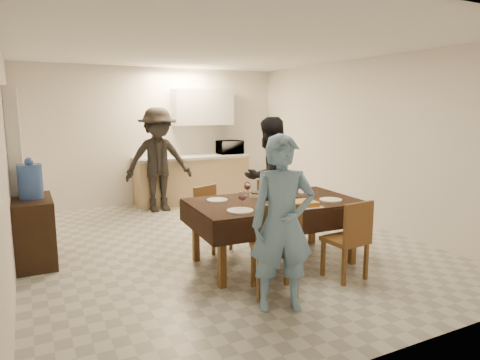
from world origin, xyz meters
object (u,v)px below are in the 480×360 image
(savoury_tart, at_px, (300,204))
(person_near, at_px, (282,224))
(person_far, at_px, (269,177))
(microwave, at_px, (230,147))
(water_jug, at_px, (30,181))
(wine_bottle, at_px, (268,186))
(console, at_px, (35,231))
(water_pitcher, at_px, (301,190))
(person_kitchen, at_px, (159,160))
(dining_table, at_px, (274,203))

(savoury_tart, height_order, person_near, person_near)
(person_far, bearing_deg, microwave, -114.85)
(water_jug, xyz_separation_m, wine_bottle, (2.50, -1.21, -0.06))
(console, relative_size, water_pitcher, 4.25)
(water_jug, height_order, savoury_tart, water_jug)
(wine_bottle, bearing_deg, person_far, 59.04)
(person_far, bearing_deg, water_jug, -15.68)
(water_pitcher, distance_m, person_far, 1.12)
(water_pitcher, bearing_deg, person_far, 79.70)
(console, relative_size, wine_bottle, 2.52)
(water_jug, distance_m, person_near, 3.07)
(person_near, bearing_deg, water_pitcher, 68.89)
(console, height_order, savoury_tart, savoury_tart)
(console, relative_size, person_kitchen, 0.47)
(person_kitchen, bearing_deg, wine_bottle, -82.31)
(water_pitcher, height_order, microwave, microwave)
(dining_table, xyz_separation_m, water_pitcher, (0.35, -0.05, 0.14))
(water_jug, bearing_deg, dining_table, -26.37)
(console, relative_size, person_far, 0.50)
(wine_bottle, distance_m, savoury_tart, 0.48)
(savoury_tart, distance_m, microwave, 4.14)
(water_pitcher, xyz_separation_m, person_kitchen, (-0.82, 3.22, 0.06))
(wine_bottle, height_order, person_near, person_near)
(console, bearing_deg, microwave, 32.45)
(console, relative_size, person_near, 0.53)
(microwave, distance_m, person_kitchen, 1.69)
(wine_bottle, height_order, person_kitchen, person_kitchen)
(dining_table, height_order, microwave, microwave)
(savoury_tart, relative_size, person_far, 0.26)
(dining_table, relative_size, savoury_tart, 4.56)
(water_pitcher, height_order, person_far, person_far)
(person_near, bearing_deg, person_far, 83.23)
(person_near, relative_size, person_far, 0.94)
(person_near, xyz_separation_m, person_kitchen, (0.08, 4.22, 0.12))
(water_pitcher, distance_m, microwave, 3.76)
(savoury_tart, bearing_deg, dining_table, 104.74)
(wine_bottle, distance_m, person_far, 1.17)
(wine_bottle, bearing_deg, savoury_tart, -70.77)
(water_jug, relative_size, wine_bottle, 1.18)
(dining_table, xyz_separation_m, water_jug, (-2.55, 1.26, 0.27))
(dining_table, relative_size, water_jug, 4.97)
(person_near, height_order, person_kitchen, person_kitchen)
(person_far, height_order, person_kitchen, person_kitchen)
(person_kitchen, bearing_deg, person_far, -64.25)
(microwave, xyz_separation_m, person_kitchen, (-1.62, -0.45, -0.12))
(dining_table, relative_size, console, 2.33)
(person_far, relative_size, person_kitchen, 0.93)
(wine_bottle, distance_m, person_near, 1.21)
(person_near, bearing_deg, dining_table, 83.23)
(wine_bottle, xyz_separation_m, person_near, (-0.50, -1.10, -0.13))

